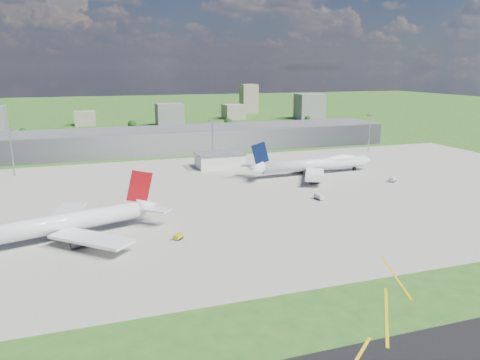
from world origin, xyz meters
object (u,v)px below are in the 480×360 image
object	(u,v)px
airliner_red_twin	(58,225)
van_white_near	(319,197)
airliner_blue_quad	(315,164)
van_white_far	(393,180)
tug_yellow	(179,237)

from	to	relation	value
airliner_red_twin	van_white_near	size ratio (longest dim) A/B	14.71
airliner_blue_quad	van_white_near	world-z (taller)	airliner_blue_quad
van_white_near	van_white_far	distance (m)	53.96
van_white_near	airliner_blue_quad	bearing A→B (deg)	-34.19
airliner_red_twin	tug_yellow	bearing A→B (deg)	145.88
van_white_near	van_white_far	xyz separation A→B (m)	(51.06, 17.44, 0.01)
airliner_red_twin	van_white_near	distance (m)	107.18
airliner_red_twin	airliner_blue_quad	world-z (taller)	airliner_red_twin
airliner_blue_quad	van_white_far	world-z (taller)	airliner_blue_quad
tug_yellow	van_white_far	size ratio (longest dim) A/B	0.75
van_white_far	airliner_red_twin	bearing A→B (deg)	156.58
van_white_far	van_white_near	bearing A→B (deg)	163.41
airliner_red_twin	tug_yellow	xyz separation A→B (m)	(37.91, -12.20, -4.59)
airliner_blue_quad	tug_yellow	bearing A→B (deg)	-142.50
airliner_red_twin	van_white_near	xyz separation A→B (m)	(105.89, 15.99, -4.27)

